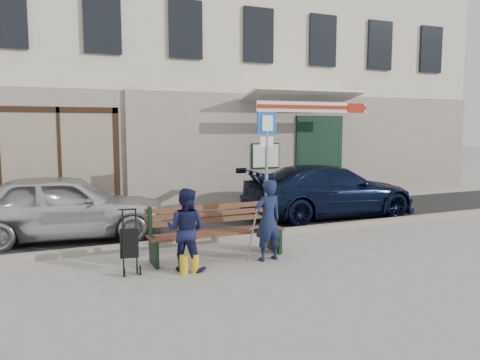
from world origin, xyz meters
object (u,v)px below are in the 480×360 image
bench (214,232)px  stroller (129,245)px  car_silver (64,206)px  woman (186,230)px  parking_sign (267,153)px  man (268,220)px  car_navy (329,191)px

bench → stroller: size_ratio=2.42×
car_silver → woman: car_silver is taller
stroller → woman: bearing=-5.9°
parking_sign → stroller: (-3.22, -1.66, -1.29)m
man → woman: (-1.45, 0.01, -0.04)m
car_silver → parking_sign: parking_sign is taller
car_navy → man: man is taller
man → car_silver: bearing=-50.3°
woman → stroller: bearing=19.4°
parking_sign → woman: parking_sign is taller
stroller → parking_sign: bearing=37.8°
car_silver → bench: size_ratio=1.67×
car_navy → woman: 5.45m
woman → stroller: size_ratio=1.33×
car_navy → woman: bearing=123.3°
parking_sign → bench: bearing=-148.4°
car_silver → woman: bearing=-143.2°
bench → car_navy: bearing=31.1°
man → stroller: size_ratio=1.41×
man → stroller: man is taller
woman → stroller: woman is taller
man → bench: bearing=-38.3°
car_silver → stroller: car_silver is taller
parking_sign → car_navy: bearing=14.7°
car_silver → car_navy: car_silver is taller
car_navy → stroller: (-5.48, -2.62, -0.22)m
car_navy → parking_sign: size_ratio=1.75×
car_silver → parking_sign: 4.30m
parking_sign → bench: (-1.72, -1.44, -1.27)m
car_navy → bench: car_navy is taller
car_silver → man: (3.13, -2.93, 0.02)m
car_navy → stroller: bearing=117.0°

